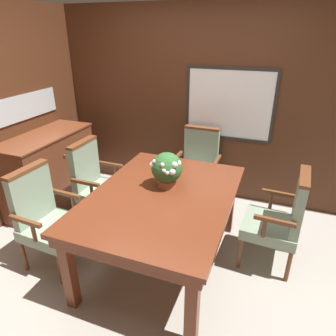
% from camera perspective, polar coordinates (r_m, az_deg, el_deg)
% --- Properties ---
extents(ground_plane, '(14.00, 14.00, 0.00)m').
position_cam_1_polar(ground_plane, '(3.16, -4.04, -17.87)').
color(ground_plane, '#A39E93').
extents(wall_back, '(7.20, 0.08, 2.45)m').
position_cam_1_polar(wall_back, '(4.02, 5.69, 11.64)').
color(wall_back, '#4C2816').
rests_on(wall_back, ground_plane).
extents(dining_table, '(1.25, 1.71, 0.78)m').
position_cam_1_polar(dining_table, '(2.78, -1.10, -6.73)').
color(dining_table, maroon).
rests_on(dining_table, ground_plane).
extents(chair_left_near, '(0.53, 0.57, 1.01)m').
position_cam_1_polar(chair_left_near, '(3.12, -22.31, -8.44)').
color(chair_left_near, brown).
rests_on(chair_left_near, ground_plane).
extents(chair_left_far, '(0.52, 0.55, 1.01)m').
position_cam_1_polar(chair_left_far, '(3.60, -13.58, -2.47)').
color(chair_left_far, brown).
rests_on(chair_left_far, ground_plane).
extents(chair_right_far, '(0.53, 0.57, 1.01)m').
position_cam_1_polar(chair_right_far, '(3.05, 20.70, -8.89)').
color(chair_right_far, brown).
rests_on(chair_right_far, ground_plane).
extents(chair_head_far, '(0.56, 0.52, 1.01)m').
position_cam_1_polar(chair_head_far, '(3.94, 5.72, 0.58)').
color(chair_head_far, brown).
rests_on(chair_head_far, ground_plane).
extents(potted_plant, '(0.29, 0.30, 0.34)m').
position_cam_1_polar(potted_plant, '(2.79, -0.24, -0.22)').
color(potted_plant, '#9E5638').
rests_on(potted_plant, dining_table).
extents(sideboard_cabinet, '(0.55, 1.26, 0.98)m').
position_cam_1_polar(sideboard_cabinet, '(4.12, -21.52, -0.55)').
color(sideboard_cabinet, brown).
rests_on(sideboard_cabinet, ground_plane).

